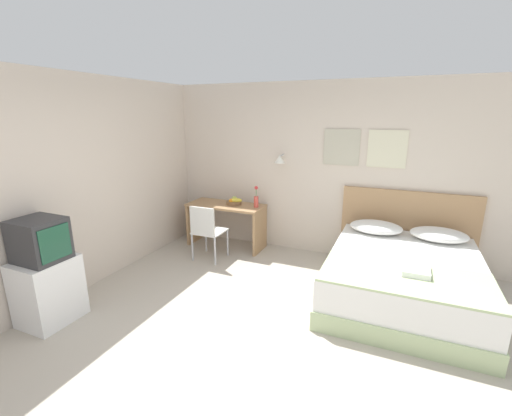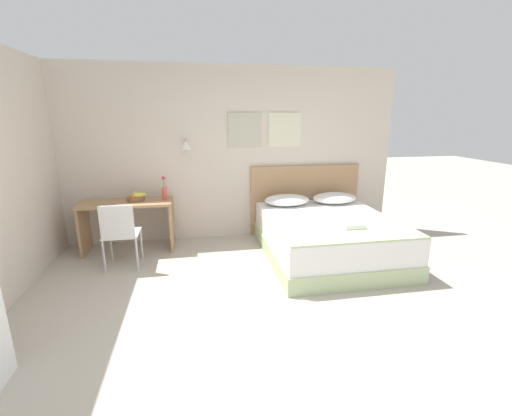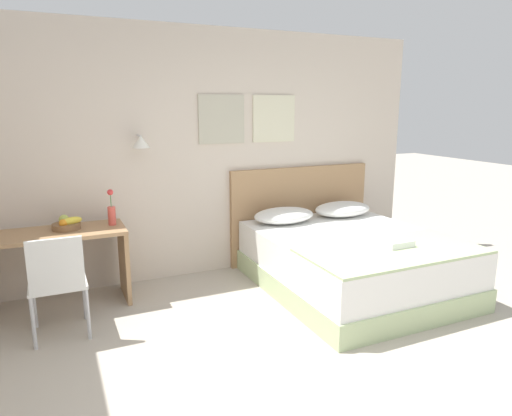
# 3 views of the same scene
# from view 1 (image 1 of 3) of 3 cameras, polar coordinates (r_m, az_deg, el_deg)

# --- Properties ---
(ground_plane) EXTENTS (24.00, 24.00, 0.00)m
(ground_plane) POSITION_cam_1_polar(r_m,az_deg,el_deg) (3.53, -1.95, -22.50)
(ground_plane) COLOR #B2A899
(wall_back) EXTENTS (5.58, 0.31, 2.65)m
(wall_back) POSITION_cam_1_polar(r_m,az_deg,el_deg) (5.39, 10.25, 6.18)
(wall_back) COLOR beige
(wall_back) RESTS_ON ground_plane
(wall_left) EXTENTS (0.06, 5.65, 2.65)m
(wall_left) POSITION_cam_1_polar(r_m,az_deg,el_deg) (4.40, -33.14, 1.79)
(wall_left) COLOR beige
(wall_left) RESTS_ON ground_plane
(bed) EXTENTS (1.70, 2.05, 0.56)m
(bed) POSITION_cam_1_polar(r_m,az_deg,el_deg) (4.49, 23.22, -10.82)
(bed) COLOR #B2C693
(bed) RESTS_ON ground_plane
(headboard) EXTENTS (1.82, 0.06, 1.13)m
(headboard) POSITION_cam_1_polar(r_m,az_deg,el_deg) (5.38, 23.71, -3.30)
(headboard) COLOR #A87F56
(headboard) RESTS_ON ground_plane
(pillow_left) EXTENTS (0.70, 0.46, 0.17)m
(pillow_left) POSITION_cam_1_polar(r_m,az_deg,el_deg) (5.06, 19.37, -3.01)
(pillow_left) COLOR white
(pillow_left) RESTS_ON bed
(pillow_right) EXTENTS (0.70, 0.46, 0.17)m
(pillow_right) POSITION_cam_1_polar(r_m,az_deg,el_deg) (5.09, 28.19, -3.93)
(pillow_right) COLOR white
(pillow_right) RESTS_ON bed
(throw_blanket) EXTENTS (1.65, 0.82, 0.02)m
(throw_blanket) POSITION_cam_1_polar(r_m,az_deg,el_deg) (3.83, 23.56, -10.57)
(throw_blanket) COLOR #B2C693
(throw_blanket) RESTS_ON bed
(folded_towel_near_foot) EXTENTS (0.27, 0.34, 0.06)m
(folded_towel_near_foot) POSITION_cam_1_polar(r_m,az_deg,el_deg) (3.95, 25.10, -9.29)
(folded_towel_near_foot) COLOR white
(folded_towel_near_foot) RESTS_ON throw_blanket
(desk) EXTENTS (1.27, 0.55, 0.73)m
(desk) POSITION_cam_1_polar(r_m,az_deg,el_deg) (5.73, -5.00, -1.43)
(desk) COLOR #A87F56
(desk) RESTS_ON ground_plane
(desk_chair) EXTENTS (0.44, 0.44, 0.87)m
(desk_chair) POSITION_cam_1_polar(r_m,az_deg,el_deg) (5.19, -8.29, -3.41)
(desk_chair) COLOR white
(desk_chair) RESTS_ON ground_plane
(fruit_bowl) EXTENTS (0.28, 0.25, 0.13)m
(fruit_bowl) POSITION_cam_1_polar(r_m,az_deg,el_deg) (5.64, -3.67, 1.06)
(fruit_bowl) COLOR brown
(fruit_bowl) RESTS_ON desk
(flower_vase) EXTENTS (0.07, 0.07, 0.35)m
(flower_vase) POSITION_cam_1_polar(r_m,az_deg,el_deg) (5.45, 0.03, 1.42)
(flower_vase) COLOR #D14C42
(flower_vase) RESTS_ON desk
(tv_stand) EXTENTS (0.48, 0.56, 0.71)m
(tv_stand) POSITION_cam_1_polar(r_m,az_deg,el_deg) (4.36, -31.32, -11.66)
(tv_stand) COLOR white
(tv_stand) RESTS_ON ground_plane
(television) EXTENTS (0.47, 0.41, 0.44)m
(television) POSITION_cam_1_polar(r_m,az_deg,el_deg) (4.15, -32.39, -4.51)
(television) COLOR #2D2D30
(television) RESTS_ON tv_stand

